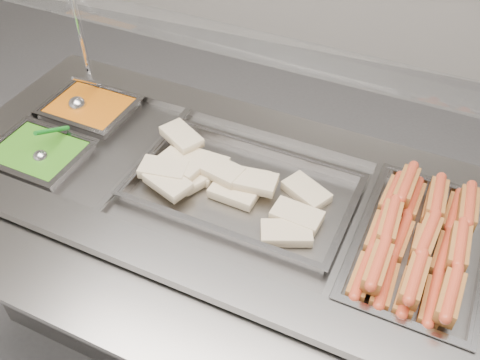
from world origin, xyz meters
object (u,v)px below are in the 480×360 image
(steam_counter, at_px, (228,266))
(pan_wraps, at_px, (243,192))
(sneeze_guard, at_px, (256,48))
(serving_spoon, at_px, (43,153))
(ladle, at_px, (78,104))
(pan_hotdogs, at_px, (419,254))

(steam_counter, bearing_deg, pan_wraps, -3.73)
(sneeze_guard, relative_size, serving_spoon, 9.14)
(sneeze_guard, distance_m, pan_wraps, 0.41)
(sneeze_guard, relative_size, ladle, 8.78)
(pan_hotdogs, distance_m, ladle, 1.20)
(serving_spoon, bearing_deg, pan_wraps, 8.79)
(steam_counter, xyz_separation_m, pan_wraps, (0.05, -0.00, 0.39))
(serving_spoon, bearing_deg, steam_counter, 9.96)
(pan_hotdogs, bearing_deg, pan_wraps, 176.27)
(pan_wraps, distance_m, serving_spoon, 0.63)
(ladle, relative_size, serving_spoon, 1.04)
(steam_counter, xyz_separation_m, ladle, (-0.61, 0.16, 0.42))
(sneeze_guard, distance_m, serving_spoon, 0.73)
(pan_wraps, bearing_deg, serving_spoon, -171.21)
(pan_hotdogs, relative_size, ladle, 3.01)
(sneeze_guard, distance_m, pan_hotdogs, 0.71)
(sneeze_guard, bearing_deg, serving_spoon, -152.80)
(ladle, distance_m, serving_spoon, 0.26)
(pan_hotdogs, bearing_deg, ladle, 170.57)
(steam_counter, bearing_deg, pan_hotdogs, -3.73)
(sneeze_guard, relative_size, pan_wraps, 2.36)
(pan_wraps, bearing_deg, pan_hotdogs, -3.73)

